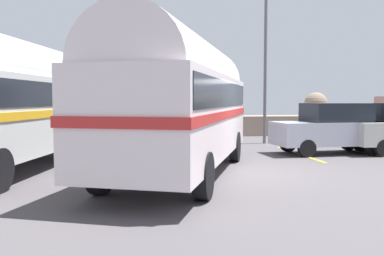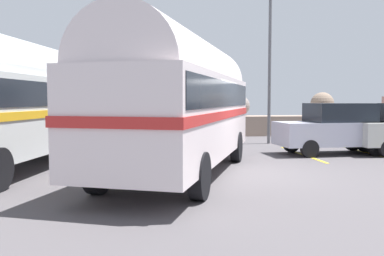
% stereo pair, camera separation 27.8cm
% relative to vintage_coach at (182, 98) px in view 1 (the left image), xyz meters
% --- Properties ---
extents(ground, '(32.00, 26.00, 0.02)m').
position_rel_vintage_coach_xyz_m(ground, '(1.62, 0.07, -2.04)').
color(ground, '#4D494C').
extents(breakwater, '(31.36, 2.17, 2.47)m').
position_rel_vintage_coach_xyz_m(breakwater, '(1.81, 11.87, -1.33)').
color(breakwater, gray).
rests_on(breakwater, ground).
extents(vintage_coach, '(5.22, 8.88, 3.70)m').
position_rel_vintage_coach_xyz_m(vintage_coach, '(0.00, 0.00, 0.00)').
color(vintage_coach, black).
rests_on(vintage_coach, ground).
extents(second_coach, '(4.05, 8.89, 3.70)m').
position_rel_vintage_coach_xyz_m(second_coach, '(-4.70, 1.14, 0.00)').
color(second_coach, black).
rests_on(second_coach, ground).
extents(parked_car_nearest, '(4.21, 1.98, 1.86)m').
position_rel_vintage_coach_xyz_m(parked_car_nearest, '(5.90, 3.53, -1.08)').
color(parked_car_nearest, black).
rests_on(parked_car_nearest, ground).
extents(lamp_post, '(0.71, 0.66, 7.02)m').
position_rel_vintage_coach_xyz_m(lamp_post, '(4.62, 7.26, 1.87)').
color(lamp_post, '#5B5B60').
rests_on(lamp_post, ground).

